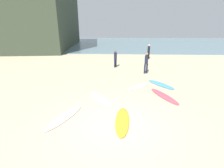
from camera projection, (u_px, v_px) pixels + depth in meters
ground_plane at (116, 125)px, 6.47m from camera, size 120.00×120.00×0.00m
ocean_water at (120, 43)px, 42.66m from camera, size 120.00×40.00×0.08m
coastal_headland at (17, 5)px, 31.48m from camera, size 23.77×28.32×15.59m
surfboard_0 at (138, 86)px, 10.62m from camera, size 1.75×1.84×0.06m
surfboard_1 at (164, 96)px, 9.13m from camera, size 1.37×2.43×0.08m
surfboard_2 at (122, 121)px, 6.68m from camera, size 0.66×2.28×0.08m
surfboard_3 at (100, 99)px, 8.72m from camera, size 1.76×2.21×0.08m
surfboard_4 at (161, 84)px, 11.02m from camera, size 1.71×2.24×0.07m
surfboard_5 at (64, 117)px, 6.96m from camera, size 1.30×2.36×0.07m
beachgoer_near at (115, 58)px, 15.70m from camera, size 0.39×0.39×1.62m
beachgoer_mid at (149, 51)px, 19.85m from camera, size 0.40×0.40×1.78m
beachgoer_far at (146, 62)px, 13.50m from camera, size 0.36×0.36×1.74m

